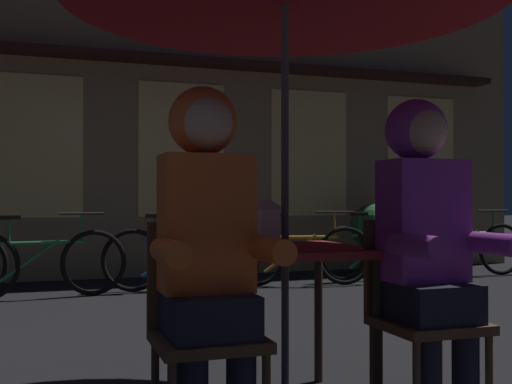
# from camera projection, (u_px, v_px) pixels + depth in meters

# --- Properties ---
(cafe_table) EXTENTS (0.72, 0.72, 0.74)m
(cafe_table) POSITION_uv_depth(u_px,v_px,m) (285.00, 269.00, 2.91)
(cafe_table) COLOR maroon
(cafe_table) RESTS_ON ground_plane
(lantern) EXTENTS (0.11, 0.11, 0.23)m
(lantern) POSITION_uv_depth(u_px,v_px,m) (268.00, 221.00, 2.90)
(lantern) COLOR white
(lantern) RESTS_ON cafe_table
(chair_left) EXTENTS (0.40, 0.40, 0.87)m
(chair_left) POSITION_uv_depth(u_px,v_px,m) (204.00, 322.00, 2.40)
(chair_left) COLOR #513823
(chair_left) RESTS_ON ground_plane
(chair_right) EXTENTS (0.40, 0.40, 0.87)m
(chair_right) POSITION_uv_depth(u_px,v_px,m) (419.00, 308.00, 2.71)
(chair_right) COLOR #513823
(chair_right) RESTS_ON ground_plane
(person_left_hooded) EXTENTS (0.45, 0.56, 1.40)m
(person_left_hooded) POSITION_uv_depth(u_px,v_px,m) (207.00, 229.00, 2.35)
(person_left_hooded) COLOR black
(person_left_hooded) RESTS_ON ground_plane
(person_right_hooded) EXTENTS (0.45, 0.56, 1.40)m
(person_right_hooded) POSITION_uv_depth(u_px,v_px,m) (426.00, 226.00, 2.66)
(person_right_hooded) COLOR black
(person_right_hooded) RESTS_ON ground_plane
(shopfront_building) EXTENTS (10.00, 0.93, 6.20)m
(shopfront_building) POSITION_uv_depth(u_px,v_px,m) (177.00, 39.00, 8.24)
(shopfront_building) COLOR #937A56
(shopfront_building) RESTS_ON ground_plane
(bicycle_second) EXTENTS (1.67, 0.24, 0.84)m
(bicycle_second) POSITION_uv_depth(u_px,v_px,m) (40.00, 263.00, 6.07)
(bicycle_second) COLOR black
(bicycle_second) RESTS_ON ground_plane
(bicycle_third) EXTENTS (1.67, 0.29, 0.84)m
(bicycle_third) POSITION_uv_depth(u_px,v_px,m) (182.00, 258.00, 6.62)
(bicycle_third) COLOR black
(bicycle_third) RESTS_ON ground_plane
(bicycle_fourth) EXTENTS (1.66, 0.36, 0.84)m
(bicycle_fourth) POSITION_uv_depth(u_px,v_px,m) (301.00, 255.00, 7.00)
(bicycle_fourth) COLOR black
(bicycle_fourth) RESTS_ON ground_plane
(bicycle_fifth) EXTENTS (1.67, 0.24, 0.84)m
(bicycle_fifth) POSITION_uv_depth(u_px,v_px,m) (379.00, 251.00, 7.54)
(bicycle_fifth) COLOR black
(bicycle_fifth) RESTS_ON ground_plane
(bicycle_furthest) EXTENTS (1.68, 0.17, 0.84)m
(bicycle_furthest) POSITION_uv_depth(u_px,v_px,m) (466.00, 249.00, 7.87)
(bicycle_furthest) COLOR black
(bicycle_furthest) RESTS_ON ground_plane
(potted_plant) EXTENTS (0.60, 0.60, 0.92)m
(potted_plant) POSITION_uv_depth(u_px,v_px,m) (374.00, 232.00, 8.11)
(potted_plant) COLOR brown
(potted_plant) RESTS_ON ground_plane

